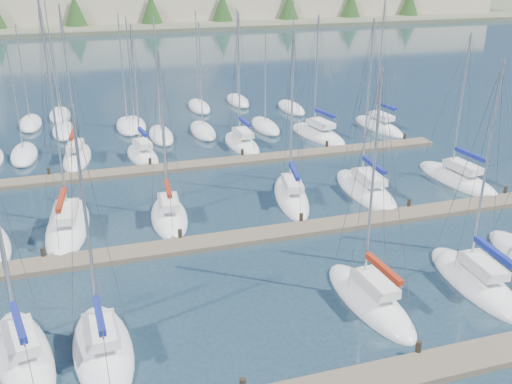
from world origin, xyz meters
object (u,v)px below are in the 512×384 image
object	(u,v)px
sailboat_r	(379,126)
sailboat_p	(242,144)
sailboat_l	(365,190)
sailboat_j	(169,216)
sailboat_o	(143,155)
sailboat_k	(291,196)
sailboat_q	(318,134)
sailboat_b	(23,355)
sailboat_m	(457,179)
sailboat_i	(68,226)
sailboat_n	(77,157)
sailboat_c	(103,348)
sailboat_e	(475,281)
sailboat_d	(370,300)

from	to	relation	value
sailboat_r	sailboat_p	bearing A→B (deg)	-179.29
sailboat_l	sailboat_j	distance (m)	14.80
sailboat_o	sailboat_k	bearing A→B (deg)	-61.63
sailboat_j	sailboat_k	bearing A→B (deg)	9.70
sailboat_p	sailboat_q	size ratio (longest dim) A/B	1.05
sailboat_b	sailboat_m	bearing A→B (deg)	10.11
sailboat_i	sailboat_n	distance (m)	14.11
sailboat_b	sailboat_j	distance (m)	15.12
sailboat_q	sailboat_n	xyz separation A→B (m)	(-22.79, -0.21, 0.03)
sailboat_c	sailboat_i	world-z (taller)	sailboat_i
sailboat_p	sailboat_m	bearing A→B (deg)	-46.92
sailboat_e	sailboat_p	bearing A→B (deg)	104.15
sailboat_i	sailboat_c	bearing A→B (deg)	-78.47
sailboat_l	sailboat_q	distance (m)	14.67
sailboat_b	sailboat_j	xyz separation A→B (m)	(8.45, 12.54, 0.01)
sailboat_l	sailboat_n	distance (m)	24.97
sailboat_q	sailboat_r	world-z (taller)	sailboat_r
sailboat_n	sailboat_o	bearing A→B (deg)	-5.96
sailboat_e	sailboat_l	distance (m)	13.49
sailboat_b	sailboat_n	bearing A→B (deg)	72.13
sailboat_q	sailboat_j	size ratio (longest dim) A/B	1.03
sailboat_l	sailboat_i	xyz separation A→B (m)	(-21.33, 0.20, 0.01)
sailboat_d	sailboat_e	bearing A→B (deg)	-4.15
sailboat_m	sailboat_n	world-z (taller)	sailboat_n
sailboat_n	sailboat_o	distance (m)	5.64
sailboat_m	sailboat_j	bearing A→B (deg)	174.77
sailboat_l	sailboat_j	bearing A→B (deg)	-176.36
sailboat_k	sailboat_l	xyz separation A→B (m)	(5.73, -0.51, -0.01)
sailboat_j	sailboat_e	bearing A→B (deg)	-37.81
sailboat_e	sailboat_i	bearing A→B (deg)	149.89
sailboat_m	sailboat_p	bearing A→B (deg)	129.11
sailboat_i	sailboat_n	xyz separation A→B (m)	(0.84, 14.08, 0.01)
sailboat_m	sailboat_c	bearing A→B (deg)	-160.20
sailboat_e	sailboat_i	xyz separation A→B (m)	(-20.93, 13.68, 0.01)
sailboat_i	sailboat_r	distance (m)	34.16
sailboat_e	sailboat_p	xyz separation A→B (m)	(-5.33, 27.16, 0.00)
sailboat_c	sailboat_l	bearing A→B (deg)	31.19
sailboat_m	sailboat_i	bearing A→B (deg)	173.75
sailboat_j	sailboat_m	bearing A→B (deg)	5.12
sailboat_n	sailboat_r	xyz separation A→B (m)	(29.86, 0.91, -0.01)
sailboat_c	sailboat_o	world-z (taller)	sailboat_o
sailboat_e	sailboat_m	xyz separation A→B (m)	(8.35, 13.37, -0.01)
sailboat_i	sailboat_o	size ratio (longest dim) A/B	1.25
sailboat_i	sailboat_b	distance (m)	13.16
sailboat_p	sailboat_j	bearing A→B (deg)	-124.70
sailboat_d	sailboat_k	bearing A→B (deg)	82.76
sailboat_c	sailboat_j	world-z (taller)	sailboat_c
sailboat_m	sailboat_l	bearing A→B (deg)	173.51
sailboat_l	sailboat_q	bearing A→B (deg)	83.54
sailboat_e	sailboat_j	world-z (taller)	sailboat_e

